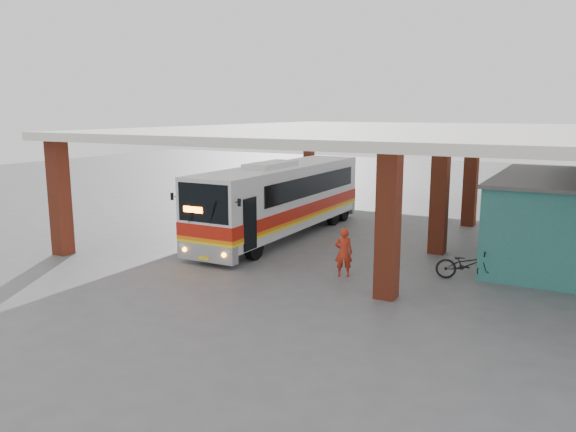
# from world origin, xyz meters

# --- Properties ---
(ground) EXTENTS (90.00, 90.00, 0.00)m
(ground) POSITION_xyz_m (0.00, 0.00, 0.00)
(ground) COLOR #515154
(ground) RESTS_ON ground
(brick_columns) EXTENTS (20.10, 21.60, 4.35)m
(brick_columns) POSITION_xyz_m (1.43, 5.00, 2.17)
(brick_columns) COLOR #983921
(brick_columns) RESTS_ON ground
(canopy_roof) EXTENTS (21.00, 23.00, 0.30)m
(canopy_roof) POSITION_xyz_m (0.50, 6.50, 4.50)
(canopy_roof) COLOR silver
(canopy_roof) RESTS_ON brick_columns
(shop_building) EXTENTS (5.20, 8.20, 3.11)m
(shop_building) POSITION_xyz_m (7.49, 4.00, 1.56)
(shop_building) COLOR #2C6F6E
(shop_building) RESTS_ON ground
(coach_bus) EXTENTS (2.48, 11.39, 3.31)m
(coach_bus) POSITION_xyz_m (-3.69, 2.69, 1.64)
(coach_bus) COLOR silver
(coach_bus) RESTS_ON ground
(motorcycle) EXTENTS (2.04, 1.14, 1.02)m
(motorcycle) POSITION_xyz_m (4.70, -0.04, 0.51)
(motorcycle) COLOR black
(motorcycle) RESTS_ON ground
(pedestrian) EXTENTS (0.70, 0.61, 1.63)m
(pedestrian) POSITION_xyz_m (1.05, -1.59, 0.81)
(pedestrian) COLOR red
(pedestrian) RESTS_ON ground
(red_chair) EXTENTS (0.58, 0.58, 0.85)m
(red_chair) POSITION_xyz_m (5.09, 5.88, 0.39)
(red_chair) COLOR red
(red_chair) RESTS_ON ground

